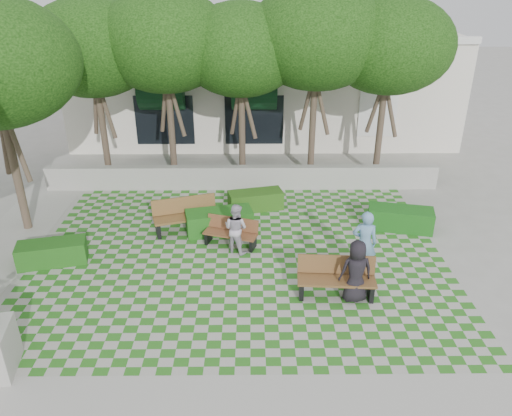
{
  "coord_description": "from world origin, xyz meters",
  "views": [
    {
      "loc": [
        0.38,
        -11.6,
        7.69
      ],
      "look_at": [
        0.5,
        1.5,
        1.4
      ],
      "focal_mm": 35.0,
      "sensor_mm": 36.0,
      "label": 1
    }
  ],
  "objects_px": {
    "person_blue": "(364,243)",
    "person_white": "(236,228)",
    "bench_west": "(186,216)",
    "hedge_west": "(52,253)",
    "bench_east": "(336,278)",
    "hedge_midright": "(256,200)",
    "bench_mid": "(231,233)",
    "hedge_east": "(400,219)",
    "hedge_midleft": "(219,221)",
    "person_dark": "(356,271)"
  },
  "relations": [
    {
      "from": "bench_west",
      "to": "hedge_midright",
      "type": "xyz_separation_m",
      "value": [
        2.27,
        1.59,
        -0.19
      ]
    },
    {
      "from": "hedge_midright",
      "to": "person_dark",
      "type": "height_order",
      "value": "person_dark"
    },
    {
      "from": "hedge_midleft",
      "to": "hedge_west",
      "type": "height_order",
      "value": "hedge_midleft"
    },
    {
      "from": "bench_east",
      "to": "person_white",
      "type": "distance_m",
      "value": 3.49
    },
    {
      "from": "hedge_midright",
      "to": "hedge_midleft",
      "type": "bearing_deg",
      "value": -124.84
    },
    {
      "from": "bench_mid",
      "to": "bench_west",
      "type": "xyz_separation_m",
      "value": [
        -1.5,
        0.96,
        0.11
      ]
    },
    {
      "from": "bench_mid",
      "to": "hedge_midleft",
      "type": "distance_m",
      "value": 0.95
    },
    {
      "from": "bench_east",
      "to": "person_dark",
      "type": "xyz_separation_m",
      "value": [
        0.44,
        -0.21,
        0.34
      ]
    },
    {
      "from": "hedge_east",
      "to": "hedge_midleft",
      "type": "xyz_separation_m",
      "value": [
        -5.88,
        -0.16,
        0.01
      ]
    },
    {
      "from": "hedge_midright",
      "to": "hedge_midleft",
      "type": "relative_size",
      "value": 0.89
    },
    {
      "from": "bench_east",
      "to": "hedge_midleft",
      "type": "bearing_deg",
      "value": 136.44
    },
    {
      "from": "bench_east",
      "to": "hedge_midleft",
      "type": "height_order",
      "value": "bench_east"
    },
    {
      "from": "hedge_midleft",
      "to": "bench_mid",
      "type": "bearing_deg",
      "value": -64.51
    },
    {
      "from": "person_white",
      "to": "hedge_midright",
      "type": "bearing_deg",
      "value": -69.89
    },
    {
      "from": "hedge_east",
      "to": "person_blue",
      "type": "xyz_separation_m",
      "value": [
        -1.77,
        -2.61,
        0.59
      ]
    },
    {
      "from": "bench_west",
      "to": "person_dark",
      "type": "xyz_separation_m",
      "value": [
        4.74,
        -3.82,
        0.33
      ]
    },
    {
      "from": "bench_mid",
      "to": "hedge_west",
      "type": "bearing_deg",
      "value": -150.53
    },
    {
      "from": "bench_east",
      "to": "person_blue",
      "type": "height_order",
      "value": "person_blue"
    },
    {
      "from": "bench_east",
      "to": "hedge_midright",
      "type": "distance_m",
      "value": 5.59
    },
    {
      "from": "bench_east",
      "to": "bench_west",
      "type": "bearing_deg",
      "value": 143.92
    },
    {
      "from": "hedge_midleft",
      "to": "hedge_west",
      "type": "distance_m",
      "value": 5.06
    },
    {
      "from": "person_blue",
      "to": "person_dark",
      "type": "distance_m",
      "value": 1.35
    },
    {
      "from": "bench_mid",
      "to": "hedge_midright",
      "type": "xyz_separation_m",
      "value": [
        0.77,
        2.55,
        -0.09
      ]
    },
    {
      "from": "bench_mid",
      "to": "person_blue",
      "type": "height_order",
      "value": "person_blue"
    },
    {
      "from": "hedge_midright",
      "to": "hedge_midleft",
      "type": "distance_m",
      "value": 2.07
    },
    {
      "from": "person_blue",
      "to": "person_white",
      "type": "relative_size",
      "value": 1.22
    },
    {
      "from": "bench_west",
      "to": "hedge_midright",
      "type": "bearing_deg",
      "value": 17.79
    },
    {
      "from": "bench_mid",
      "to": "hedge_midleft",
      "type": "relative_size",
      "value": 0.82
    },
    {
      "from": "person_blue",
      "to": "hedge_midleft",
      "type": "bearing_deg",
      "value": -22.91
    },
    {
      "from": "hedge_west",
      "to": "person_white",
      "type": "height_order",
      "value": "person_white"
    },
    {
      "from": "hedge_midright",
      "to": "person_blue",
      "type": "relative_size",
      "value": 0.99
    },
    {
      "from": "bench_west",
      "to": "hedge_west",
      "type": "xyz_separation_m",
      "value": [
        -3.61,
        -1.96,
        -0.19
      ]
    },
    {
      "from": "hedge_east",
      "to": "hedge_west",
      "type": "bearing_deg",
      "value": -169.21
    },
    {
      "from": "bench_west",
      "to": "hedge_midright",
      "type": "height_order",
      "value": "bench_west"
    },
    {
      "from": "bench_east",
      "to": "hedge_west",
      "type": "bearing_deg",
      "value": 172.16
    },
    {
      "from": "person_dark",
      "to": "hedge_midright",
      "type": "bearing_deg",
      "value": -71.82
    },
    {
      "from": "hedge_west",
      "to": "person_white",
      "type": "distance_m",
      "value": 5.33
    },
    {
      "from": "hedge_midright",
      "to": "bench_east",
      "type": "bearing_deg",
      "value": -68.63
    },
    {
      "from": "hedge_west",
      "to": "person_white",
      "type": "bearing_deg",
      "value": 6.62
    },
    {
      "from": "person_blue",
      "to": "hedge_midright",
      "type": "bearing_deg",
      "value": -46.84
    },
    {
      "from": "hedge_east",
      "to": "bench_east",
      "type": "bearing_deg",
      "value": -126.02
    },
    {
      "from": "hedge_midleft",
      "to": "person_blue",
      "type": "height_order",
      "value": "person_blue"
    },
    {
      "from": "bench_mid",
      "to": "person_white",
      "type": "distance_m",
      "value": 0.55
    },
    {
      "from": "bench_east",
      "to": "person_white",
      "type": "xyz_separation_m",
      "value": [
        -2.64,
        2.26,
        0.27
      ]
    },
    {
      "from": "bench_east",
      "to": "person_blue",
      "type": "distance_m",
      "value": 1.45
    },
    {
      "from": "bench_mid",
      "to": "person_blue",
      "type": "xyz_separation_m",
      "value": [
        3.71,
        -1.6,
        0.53
      ]
    },
    {
      "from": "person_blue",
      "to": "bench_east",
      "type": "bearing_deg",
      "value": 57.36
    },
    {
      "from": "person_white",
      "to": "bench_east",
      "type": "bearing_deg",
      "value": 171.32
    },
    {
      "from": "bench_east",
      "to": "person_blue",
      "type": "bearing_deg",
      "value": 53.38
    },
    {
      "from": "hedge_midleft",
      "to": "person_white",
      "type": "bearing_deg",
      "value": -65.39
    }
  ]
}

